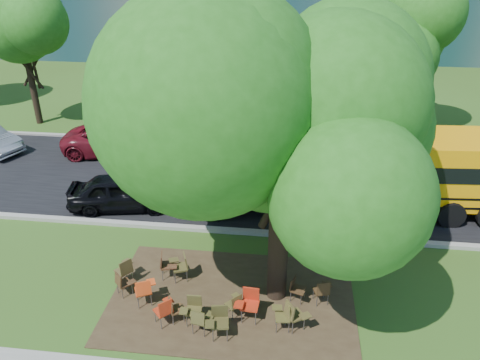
# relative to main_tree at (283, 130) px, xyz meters

# --- Properties ---
(ground) EXTENTS (160.00, 160.00, 0.00)m
(ground) POSITION_rel_main_tree_xyz_m (-2.26, 0.13, -5.15)
(ground) COLOR #324B17
(ground) RESTS_ON ground
(dirt_patch) EXTENTS (7.00, 4.50, 0.03)m
(dirt_patch) POSITION_rel_main_tree_xyz_m (-1.26, -0.37, -5.14)
(dirt_patch) COLOR #382819
(dirt_patch) RESTS_ON ground
(asphalt_road) EXTENTS (80.00, 8.00, 0.04)m
(asphalt_road) POSITION_rel_main_tree_xyz_m (-2.26, 7.13, -5.13)
(asphalt_road) COLOR black
(asphalt_road) RESTS_ON ground
(kerb_near) EXTENTS (80.00, 0.25, 0.14)m
(kerb_near) POSITION_rel_main_tree_xyz_m (-2.26, 3.13, -5.08)
(kerb_near) COLOR gray
(kerb_near) RESTS_ON ground
(kerb_far) EXTENTS (80.00, 0.25, 0.14)m
(kerb_far) POSITION_rel_main_tree_xyz_m (-2.26, 11.23, -5.08)
(kerb_far) COLOR gray
(kerb_far) RESTS_ON ground
(bg_tree_0) EXTENTS (5.20, 5.20, 7.18)m
(bg_tree_0) POSITION_rel_main_tree_xyz_m (-14.26, 13.13, -0.58)
(bg_tree_0) COLOR black
(bg_tree_0) RESTS_ON ground
(bg_tree_2) EXTENTS (4.80, 4.80, 6.62)m
(bg_tree_2) POSITION_rel_main_tree_xyz_m (-7.26, 16.13, -0.94)
(bg_tree_2) COLOR black
(bg_tree_2) RESTS_ON ground
(bg_tree_3) EXTENTS (5.60, 5.60, 7.84)m
(bg_tree_3) POSITION_rel_main_tree_xyz_m (5.74, 14.13, -0.12)
(bg_tree_3) COLOR black
(bg_tree_3) RESTS_ON ground
(main_tree) EXTENTS (7.20, 7.20, 8.76)m
(main_tree) POSITION_rel_main_tree_xyz_m (0.00, 0.00, 0.00)
(main_tree) COLOR black
(main_tree) RESTS_ON ground
(school_bus) EXTENTS (12.42, 3.61, 3.00)m
(school_bus) POSITION_rel_main_tree_xyz_m (2.95, 5.49, -3.42)
(school_bus) COLOR orange
(school_bus) RESTS_ON ground
(chair_0) EXTENTS (0.63, 0.73, 0.92)m
(chair_0) POSITION_rel_main_tree_xyz_m (-3.67, -0.87, -4.58)
(chair_0) COLOR #DA4617
(chair_0) RESTS_ON ground
(chair_1) EXTENTS (0.68, 0.54, 0.79)m
(chair_1) POSITION_rel_main_tree_xyz_m (-4.41, -0.55, -4.66)
(chair_1) COLOR #442A18
(chair_1) RESTS_ON ground
(chair_2) EXTENTS (0.60, 0.75, 0.88)m
(chair_2) POSITION_rel_main_tree_xyz_m (-2.90, -1.54, -4.61)
(chair_2) COLOR #B12D12
(chair_2) RESTS_ON ground
(chair_3) EXTENTS (0.56, 0.52, 0.85)m
(chair_3) POSITION_rel_main_tree_xyz_m (-2.17, -1.38, -4.63)
(chair_3) COLOR #4D4621
(chair_3) RESTS_ON ground
(chair_4) EXTENTS (0.61, 0.49, 0.83)m
(chair_4) POSITION_rel_main_tree_xyz_m (-1.89, -1.76, -4.64)
(chair_4) COLOR #45401E
(chair_4) RESTS_ON ground
(chair_5) EXTENTS (0.63, 0.63, 0.93)m
(chair_5) POSITION_rel_main_tree_xyz_m (-1.40, -1.78, -4.58)
(chair_5) COLOR #423C1C
(chair_5) RESTS_ON ground
(chair_6) EXTENTS (0.54, 0.55, 0.83)m
(chair_6) POSITION_rel_main_tree_xyz_m (0.27, -1.32, -4.64)
(chair_6) COLOR #4E4922
(chair_6) RESTS_ON ground
(chair_7) EXTENTS (0.75, 0.60, 0.91)m
(chair_7) POSITION_rel_main_tree_xyz_m (0.53, -1.33, -4.59)
(chair_7) COLOR #4F4622
(chair_7) RESTS_ON ground
(chair_8) EXTENTS (0.61, 0.77, 0.90)m
(chair_8) POSITION_rel_main_tree_xyz_m (-4.53, -0.02, -4.60)
(chair_8) COLOR #4F4222
(chair_8) RESTS_ON ground
(chair_9) EXTENTS (0.70, 0.62, 0.91)m
(chair_9) POSITION_rel_main_tree_xyz_m (-2.90, 0.39, -4.59)
(chair_9) COLOR #47411F
(chair_9) RESTS_ON ground
(chair_10) EXTENTS (0.63, 0.60, 0.89)m
(chair_10) POSITION_rel_main_tree_xyz_m (-3.38, 0.38, -4.60)
(chair_10) COLOR #4B2D1B
(chair_10) RESTS_ON ground
(chair_11) EXTENTS (0.52, 0.66, 0.77)m
(chair_11) POSITION_rel_main_tree_xyz_m (-1.08, -1.01, -4.68)
(chair_11) COLOR #4E4621
(chair_11) RESTS_ON ground
(chair_12) EXTENTS (0.49, 0.63, 0.79)m
(chair_12) POSITION_rel_main_tree_xyz_m (0.57, -0.18, -4.66)
(chair_12) COLOR #3D2816
(chair_12) RESTS_ON ground
(chair_13) EXTENTS (0.56, 0.61, 0.83)m
(chair_13) POSITION_rel_main_tree_xyz_m (1.31, -0.21, -4.64)
(chair_13) COLOR #3E2A16
(chair_13) RESTS_ON ground
(chair_14) EXTENTS (0.66, 0.57, 0.97)m
(chair_14) POSITION_rel_main_tree_xyz_m (-0.69, -1.04, -4.55)
(chair_14) COLOR #AF2812
(chair_14) RESTS_ON ground
(chair_15) EXTENTS (0.64, 0.52, 0.77)m
(chair_15) POSITION_rel_main_tree_xyz_m (-2.66, -1.41, -4.67)
(chair_15) COLOR #50341C
(chair_15) RESTS_ON ground
(black_car) EXTENTS (4.22, 2.27, 1.37)m
(black_car) POSITION_rel_main_tree_xyz_m (-6.18, 4.37, -4.47)
(black_car) COLOR black
(black_car) RESTS_ON ground
(bg_car_red) EXTENTS (5.44, 2.86, 1.46)m
(bg_car_red) POSITION_rel_main_tree_xyz_m (-8.11, 9.44, -4.42)
(bg_car_red) COLOR #5C0F19
(bg_car_red) RESTS_ON ground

